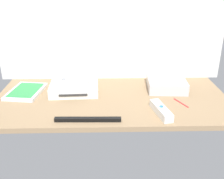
# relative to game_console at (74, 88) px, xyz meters

# --- Properties ---
(ground_plane) EXTENTS (1.00, 0.48, 0.02)m
(ground_plane) POSITION_rel_game_console_xyz_m (0.17, -0.07, -0.03)
(ground_plane) COLOR #9E7F5B
(ground_plane) RESTS_ON ground
(back_wall) EXTENTS (1.10, 0.01, 0.64)m
(back_wall) POSITION_rel_game_console_xyz_m (0.17, 0.18, 0.30)
(back_wall) COLOR white
(back_wall) RESTS_ON ground
(game_console) EXTENTS (0.22, 0.17, 0.04)m
(game_console) POSITION_rel_game_console_xyz_m (0.00, 0.00, 0.00)
(game_console) COLOR white
(game_console) RESTS_ON ground_plane
(mini_computer) EXTENTS (0.18, 0.18, 0.05)m
(mini_computer) POSITION_rel_game_console_xyz_m (0.42, 0.03, 0.00)
(mini_computer) COLOR silver
(mini_computer) RESTS_ON ground_plane
(game_case) EXTENTS (0.16, 0.21, 0.02)m
(game_case) POSITION_rel_game_console_xyz_m (-0.22, -0.00, -0.01)
(game_case) COLOR white
(game_case) RESTS_ON ground_plane
(remote_wand) EXTENTS (0.07, 0.15, 0.03)m
(remote_wand) POSITION_rel_game_console_xyz_m (0.35, -0.22, -0.01)
(remote_wand) COLOR white
(remote_wand) RESTS_ON ground_plane
(remote_classic_pad) EXTENTS (0.15, 0.10, 0.02)m
(remote_classic_pad) POSITION_rel_game_console_xyz_m (-0.00, -0.01, 0.03)
(remote_classic_pad) COLOR white
(remote_classic_pad) RESTS_ON game_console
(sensor_bar) EXTENTS (0.24, 0.02, 0.01)m
(sensor_bar) POSITION_rel_game_console_xyz_m (0.08, -0.26, -0.01)
(sensor_bar) COLOR black
(sensor_bar) RESTS_ON ground_plane
(stylus_pen) EXTENTS (0.04, 0.09, 0.01)m
(stylus_pen) POSITION_rel_game_console_xyz_m (0.45, -0.12, -0.02)
(stylus_pen) COLOR red
(stylus_pen) RESTS_ON ground_plane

